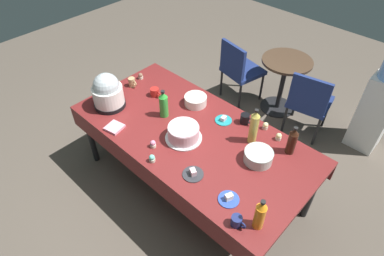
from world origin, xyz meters
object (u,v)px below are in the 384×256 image
object	(u,v)px
glass_salad_bowl	(258,156)
dessert_plate_charcoal	(193,173)
soda_bottle_ginger_ale	(254,127)
water_cooler	(380,103)
coffee_mug_navy	(237,221)
soda_bottle_lime_soda	(164,104)
cupcake_berry	(152,159)
dessert_plate_teal	(223,120)
coffee_mug_tan	(132,82)
ceramic_snack_bowl	(196,100)
soda_bottle_orange_juice	(260,215)
round_cafe_table	(284,76)
potluck_table	(192,137)
maroon_chair_left	(239,68)
coffee_mug_black	(245,119)
maroon_chair_right	(309,100)
slow_cooker	(108,92)
dessert_plate_cobalt	(229,198)
cupcake_cocoa	(279,137)
cupcake_rose	(265,126)
cupcake_vanilla	(141,76)
frosted_layer_cake	(183,133)
coffee_mug_red	(155,92)
soda_bottle_cola	(292,141)

from	to	relation	value
glass_salad_bowl	dessert_plate_charcoal	size ratio (longest dim) A/B	1.39
soda_bottle_ginger_ale	water_cooler	xyz separation A→B (m)	(0.58, 1.55, -0.32)
soda_bottle_ginger_ale	coffee_mug_navy	bearing A→B (deg)	-61.44
soda_bottle_lime_soda	cupcake_berry	bearing A→B (deg)	-52.71
dessert_plate_teal	coffee_mug_tan	distance (m)	1.06
ceramic_snack_bowl	soda_bottle_orange_juice	world-z (taller)	soda_bottle_orange_juice
dessert_plate_teal	round_cafe_table	bearing A→B (deg)	96.34
potluck_table	cupcake_berry	xyz separation A→B (m)	(0.00, -0.47, 0.09)
maroon_chair_left	coffee_mug_tan	bearing A→B (deg)	-104.82
coffee_mug_black	maroon_chair_right	world-z (taller)	maroon_chair_right
coffee_mug_tan	potluck_table	bearing A→B (deg)	-5.35
soda_bottle_lime_soda	soda_bottle_ginger_ale	size ratio (longest dim) A/B	0.81
slow_cooker	soda_bottle_lime_soda	distance (m)	0.55
dessert_plate_cobalt	soda_bottle_ginger_ale	bearing A→B (deg)	111.02
cupcake_cocoa	soda_bottle_ginger_ale	bearing A→B (deg)	-132.08
cupcake_rose	soda_bottle_ginger_ale	bearing A→B (deg)	-88.70
glass_salad_bowl	soda_bottle_orange_juice	world-z (taller)	soda_bottle_orange_juice
cupcake_rose	coffee_mug_tan	size ratio (longest dim) A/B	0.60
cupcake_vanilla	dessert_plate_charcoal	bearing A→B (deg)	-23.79
soda_bottle_lime_soda	ceramic_snack_bowl	bearing A→B (deg)	73.32
soda_bottle_ginger_ale	round_cafe_table	xyz separation A→B (m)	(-0.50, 1.43, -0.41)
coffee_mug_navy	water_cooler	size ratio (longest dim) A/B	0.09
slow_cooker	glass_salad_bowl	world-z (taller)	slow_cooker
coffee_mug_black	frosted_layer_cake	bearing A→B (deg)	-116.63
coffee_mug_red	dessert_plate_cobalt	bearing A→B (deg)	-19.77
cupcake_vanilla	maroon_chair_left	world-z (taller)	maroon_chair_left
glass_salad_bowl	round_cafe_table	distance (m)	1.74
slow_cooker	dessert_plate_cobalt	world-z (taller)	slow_cooker
dessert_plate_cobalt	soda_bottle_cola	distance (m)	0.73
maroon_chair_left	dessert_plate_charcoal	bearing A→B (deg)	-63.66
glass_salad_bowl	round_cafe_table	size ratio (longest dim) A/B	0.32
potluck_table	soda_bottle_cola	size ratio (longest dim) A/B	8.08
soda_bottle_lime_soda	cupcake_cocoa	bearing A→B (deg)	25.49
soda_bottle_lime_soda	dessert_plate_charcoal	bearing A→B (deg)	-26.16
coffee_mug_black	soda_bottle_cola	bearing A→B (deg)	-4.75
potluck_table	dessert_plate_charcoal	xyz separation A→B (m)	(0.33, -0.34, 0.07)
cupcake_berry	soda_bottle_orange_juice	size ratio (longest dim) A/B	0.24
soda_bottle_ginger_ale	dessert_plate_charcoal	bearing A→B (deg)	-100.44
soda_bottle_cola	maroon_chair_right	size ratio (longest dim) A/B	0.32
ceramic_snack_bowl	water_cooler	distance (m)	1.98
ceramic_snack_bowl	dessert_plate_teal	xyz separation A→B (m)	(0.35, -0.00, -0.03)
soda_bottle_cola	coffee_mug_tan	distance (m)	1.71
cupcake_berry	coffee_mug_red	xyz separation A→B (m)	(-0.64, 0.61, 0.01)
coffee_mug_red	coffee_mug_black	bearing A→B (deg)	17.40
maroon_chair_left	dessert_plate_teal	bearing A→B (deg)	-60.06
glass_salad_bowl	coffee_mug_tan	distance (m)	1.55
dessert_plate_teal	cupcake_cocoa	bearing A→B (deg)	14.95
soda_bottle_orange_juice	coffee_mug_red	world-z (taller)	soda_bottle_orange_juice
dessert_plate_teal	soda_bottle_lime_soda	world-z (taller)	soda_bottle_lime_soda
slow_cooker	maroon_chair_right	world-z (taller)	slow_cooker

